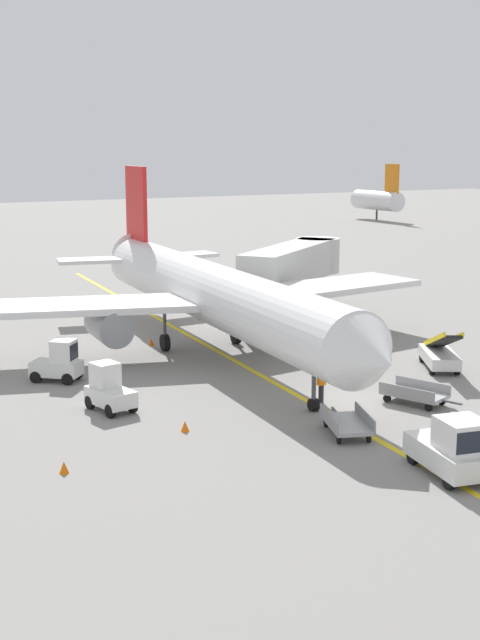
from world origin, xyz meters
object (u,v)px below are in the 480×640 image
(airliner, at_px, (210,293))
(safety_cone_wingtip_left, at_px, (185,426))
(belt_loader_aft_hold, at_px, (327,343))
(safety_cone_nose_left, at_px, (64,467))
(pushback_tug, at_px, (455,449))
(ground_crew_marshaller, at_px, (321,384))
(baggage_cart_loaded, at_px, (347,423))
(jet_bridge, at_px, (297,263))
(safety_cone_wingtip_right, at_px, (151,342))
(baggage_tug_near_wing, at_px, (109,390))
(baggage_cart_empty_trailing, at_px, (415,394))
(baggage_tug_by_cargo_door, at_px, (59,363))
(belt_loader_forward_hold, at_px, (440,354))

(airliner, relative_size, safety_cone_wingtip_left, 80.32)
(belt_loader_aft_hold, distance_m, safety_cone_nose_left, 20.77)
(pushback_tug, bearing_deg, ground_crew_marshaller, 84.98)
(baggage_cart_loaded, relative_size, safety_cone_nose_left, 8.64)
(safety_cone_nose_left, bearing_deg, ground_crew_marshaller, 12.19)
(jet_bridge, bearing_deg, safety_cone_wingtip_right, -161.73)
(baggage_tug_near_wing, relative_size, belt_loader_aft_hold, 0.59)
(belt_loader_aft_hold, bearing_deg, baggage_cart_loaded, -121.02)
(pushback_tug, height_order, ground_crew_marshaller, pushback_tug)
(jet_bridge, distance_m, baggage_cart_loaded, 25.90)
(safety_cone_wingtip_right, bearing_deg, baggage_tug_near_wing, -121.34)
(baggage_tug_near_wing, height_order, baggage_cart_empty_trailing, baggage_tug_near_wing)
(baggage_cart_empty_trailing, bearing_deg, airliner, 105.16)
(jet_bridge, distance_m, ground_crew_marshaller, 21.53)
(ground_crew_marshaller, height_order, safety_cone_wingtip_right, ground_crew_marshaller)
(safety_cone_nose_left, xyz_separation_m, safety_cone_wingtip_right, (10.65, 17.21, 0.00))
(pushback_tug, bearing_deg, baggage_cart_loaded, 97.15)
(pushback_tug, distance_m, baggage_tug_near_wing, 15.42)
(ground_crew_marshaller, distance_m, safety_cone_wingtip_left, 7.17)
(airliner, xyz_separation_m, baggage_tug_by_cargo_door, (-9.30, -1.85, -2.49))
(safety_cone_wingtip_right, bearing_deg, belt_loader_forward_hold, -47.85)
(baggage_tug_near_wing, bearing_deg, baggage_tug_by_cargo_door, 94.81)
(safety_cone_nose_left, bearing_deg, pushback_tug, -29.65)
(baggage_cart_empty_trailing, bearing_deg, safety_cone_wingtip_left, 172.21)
(baggage_tug_by_cargo_door, height_order, belt_loader_forward_hold, belt_loader_forward_hold)
(safety_cone_nose_left, distance_m, safety_cone_wingtip_right, 20.24)
(jet_bridge, xyz_separation_m, safety_cone_wingtip_right, (-12.67, -4.18, -3.32))
(jet_bridge, height_order, safety_cone_nose_left, jet_bridge)
(ground_crew_marshaller, bearing_deg, safety_cone_wingtip_right, 98.64)
(baggage_tug_by_cargo_door, height_order, baggage_cart_empty_trailing, baggage_tug_by_cargo_door)
(pushback_tug, distance_m, belt_loader_forward_hold, 15.29)
(baggage_tug_near_wing, height_order, baggage_cart_loaded, baggage_tug_near_wing)
(airliner, height_order, safety_cone_nose_left, airliner)
(baggage_tug_by_cargo_door, xyz_separation_m, safety_cone_wingtip_right, (7.07, 5.11, -0.71))
(airliner, distance_m, baggage_tug_near_wing, 11.88)
(belt_loader_aft_hold, relative_size, safety_cone_wingtip_right, 10.09)
(baggage_tug_by_cargo_door, bearing_deg, belt_loader_forward_hold, -21.49)
(baggage_cart_loaded, distance_m, ground_crew_marshaller, 4.42)
(pushback_tug, bearing_deg, baggage_tug_by_cargo_door, 113.97)
(airliner, distance_m, safety_cone_wingtip_left, 14.18)
(airliner, height_order, safety_cone_wingtip_right, airliner)
(jet_bridge, height_order, belt_loader_aft_hold, jet_bridge)
(baggage_tug_near_wing, bearing_deg, safety_cone_wingtip_right, 58.66)
(baggage_tug_near_wing, bearing_deg, belt_loader_aft_hold, 14.55)
(baggage_cart_loaded, bearing_deg, baggage_tug_by_cargo_door, 119.89)
(airliner, relative_size, baggage_cart_loaded, 9.30)
(airliner, height_order, safety_cone_wingtip_left, airliner)
(belt_loader_forward_hold, xyz_separation_m, baggage_cart_loaded, (-10.44, -6.29, -0.31))
(belt_loader_aft_hold, relative_size, safety_cone_nose_left, 10.09)
(baggage_cart_loaded, xyz_separation_m, ground_crew_marshaller, (1.53, 4.12, 0.44))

